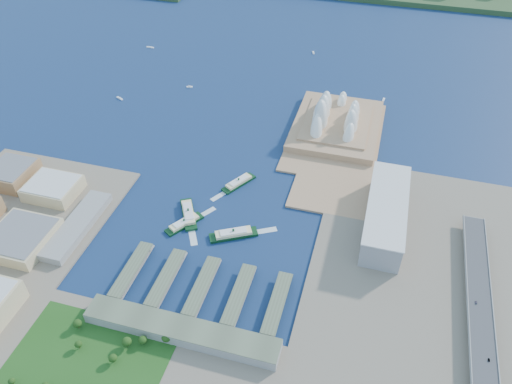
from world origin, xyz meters
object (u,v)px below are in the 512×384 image
(opera_house, at_px, (338,112))
(car_c, at_px, (476,302))
(ferry_b, at_px, (239,181))
(car_b, at_px, (489,360))
(ferry_a, at_px, (188,212))
(ferry_c, at_px, (184,222))
(toaster_building, at_px, (386,214))
(ferry_d, at_px, (233,233))

(opera_house, distance_m, car_c, 359.83)
(ferry_b, height_order, car_b, car_b)
(car_b, relative_size, car_c, 0.83)
(ferry_a, bearing_deg, ferry_c, -114.05)
(car_b, bearing_deg, toaster_building, -57.36)
(ferry_a, relative_size, ferry_c, 1.13)
(ferry_b, distance_m, car_b, 365.03)
(opera_house, relative_size, car_c, 41.38)
(opera_house, distance_m, ferry_a, 290.84)
(ferry_a, height_order, car_b, car_b)
(opera_house, relative_size, ferry_b, 3.42)
(toaster_building, relative_size, car_c, 35.64)
(opera_house, bearing_deg, toaster_building, -65.77)
(ferry_b, xyz_separation_m, ferry_c, (-41.30, -94.66, -0.10))
(ferry_d, bearing_deg, ferry_c, 59.71)
(toaster_building, distance_m, ferry_b, 199.51)
(toaster_building, bearing_deg, ferry_b, 171.65)
(ferry_c, bearing_deg, ferry_b, -80.85)
(toaster_building, relative_size, ferry_d, 2.64)
(opera_house, bearing_deg, ferry_d, -107.34)
(ferry_d, bearing_deg, car_c, -126.66)
(toaster_building, xyz_separation_m, ferry_c, (-238.10, -65.78, -15.62))
(ferry_b, bearing_deg, toaster_building, 21.93)
(toaster_building, xyz_separation_m, ferry_b, (-196.79, 28.88, -15.53))
(car_c, bearing_deg, ferry_a, -9.42)
(toaster_building, distance_m, ferry_c, 247.51)
(ferry_b, relative_size, car_b, 14.61)
(ferry_a, distance_m, ferry_d, 68.93)
(opera_house, distance_m, ferry_d, 281.28)
(car_c, bearing_deg, ferry_b, -24.13)
(toaster_building, relative_size, ferry_b, 2.95)
(ferry_a, height_order, ferry_c, ferry_a)
(ferry_a, height_order, ferry_b, ferry_a)
(ferry_a, bearing_deg, car_b, -48.24)
(car_b, bearing_deg, ferry_c, -16.74)
(opera_house, distance_m, car_b, 420.61)
(ferry_d, bearing_deg, ferry_a, 44.79)
(ferry_b, relative_size, ferry_d, 0.90)
(ferry_c, height_order, car_c, car_c)
(ferry_c, bearing_deg, toaster_building, -131.84)
(opera_house, distance_m, ferry_c, 305.47)
(car_b, xyz_separation_m, car_c, (-8.00, 65.67, 0.04))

